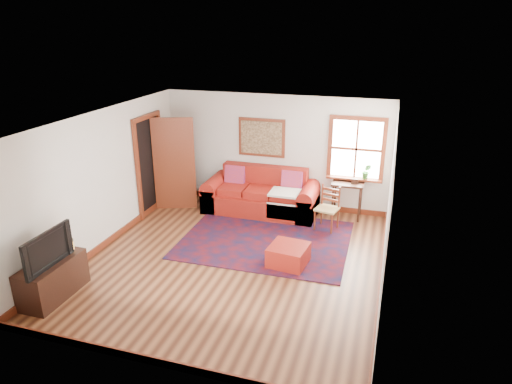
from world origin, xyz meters
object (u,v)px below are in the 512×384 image
(ladder_back_chair, at_px, (328,206))
(media_cabinet, at_px, (53,279))
(side_table, at_px, (348,188))
(red_ottoman, at_px, (288,255))
(red_leather_sofa, at_px, (261,198))

(ladder_back_chair, height_order, media_cabinet, ladder_back_chair)
(side_table, relative_size, media_cabinet, 0.73)
(red_ottoman, bearing_deg, ladder_back_chair, 82.53)
(ladder_back_chair, bearing_deg, red_leather_sofa, 162.47)
(media_cabinet, bearing_deg, red_ottoman, 31.90)
(red_ottoman, bearing_deg, side_table, 79.91)
(red_leather_sofa, relative_size, ladder_back_chair, 2.74)
(red_leather_sofa, relative_size, side_table, 3.14)
(ladder_back_chair, relative_size, media_cabinet, 0.83)
(red_leather_sofa, xyz_separation_m, red_ottoman, (1.11, -2.13, -0.14))
(ladder_back_chair, xyz_separation_m, media_cabinet, (-3.60, -3.64, -0.19))
(red_ottoman, relative_size, media_cabinet, 0.58)
(red_leather_sofa, bearing_deg, side_table, 7.30)
(side_table, bearing_deg, red_ottoman, -106.74)
(red_ottoman, distance_m, side_table, 2.52)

